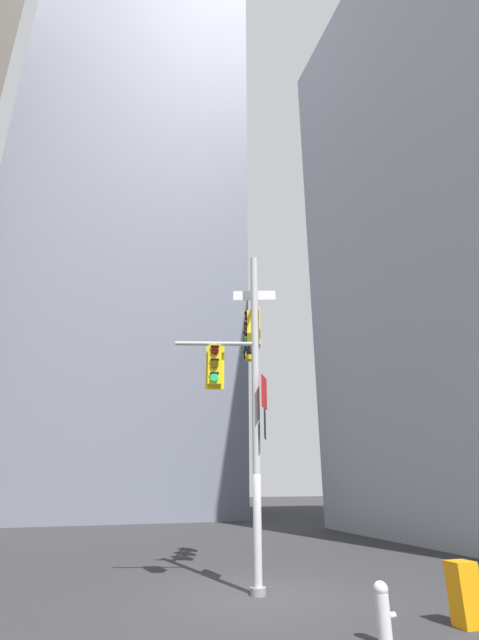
# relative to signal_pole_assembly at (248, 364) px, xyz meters

# --- Properties ---
(ground) EXTENTS (120.00, 120.00, 0.00)m
(ground) POSITION_rel_signal_pole_assembly_xyz_m (-0.12, -0.94, -5.42)
(ground) COLOR #2D2D30
(building_mid_block) EXTENTS (17.93, 17.93, 50.12)m
(building_mid_block) POSITION_rel_signal_pole_assembly_xyz_m (-2.98, 26.00, 19.64)
(building_mid_block) COLOR slate
(building_mid_block) RESTS_ON ground
(signal_pole_assembly) EXTENTS (3.15, 3.51, 8.27)m
(signal_pole_assembly) POSITION_rel_signal_pole_assembly_xyz_m (0.00, 0.00, 0.00)
(signal_pole_assembly) COLOR #B2B2B5
(signal_pole_assembly) RESTS_ON ground
(fire_hydrant) EXTENTS (0.33, 0.23, 0.86)m
(fire_hydrant) POSITION_rel_signal_pole_assembly_xyz_m (0.67, -4.42, -4.97)
(fire_hydrant) COLOR silver
(fire_hydrant) RESTS_ON ground
(newspaper_box) EXTENTS (0.45, 0.36, 1.01)m
(newspaper_box) POSITION_rel_signal_pole_assembly_xyz_m (2.54, -4.15, -4.92)
(newspaper_box) COLOR orange
(newspaper_box) RESTS_ON ground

